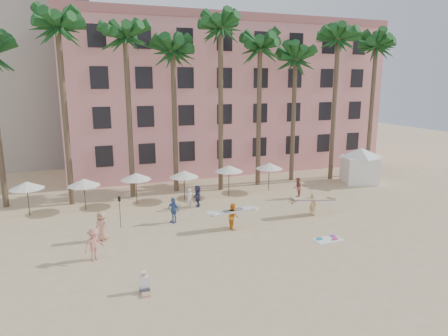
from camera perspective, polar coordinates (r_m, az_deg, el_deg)
ground at (r=23.56m, az=4.62°, el=-12.57°), size 120.00×120.00×0.00m
pink_hotel at (r=48.16m, az=-0.57°, el=10.05°), size 35.00×14.00×16.00m
palm_row at (r=35.81m, az=-4.71°, el=17.19°), size 44.40×5.40×16.30m
umbrella_row at (r=33.31m, az=-9.06°, el=-0.97°), size 22.50×2.70×2.73m
cabana at (r=41.58m, az=18.84°, el=0.79°), size 5.73×5.73×3.50m
beach_towel at (r=26.73m, az=14.69°, el=-9.77°), size 1.82×1.04×0.14m
carrier_yellow at (r=30.81m, az=12.57°, el=-4.75°), size 3.46×0.88×1.78m
carrier_white at (r=27.37m, az=1.29°, el=-6.74°), size 3.04×0.88×1.80m
beachgoers at (r=28.67m, az=-6.42°, el=-6.03°), size 18.22×9.01×1.90m
paddle at (r=28.33m, az=-14.67°, el=-5.53°), size 0.18×0.04×2.23m
seated_man at (r=20.20m, az=-11.29°, el=-16.12°), size 0.45×0.79×1.03m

